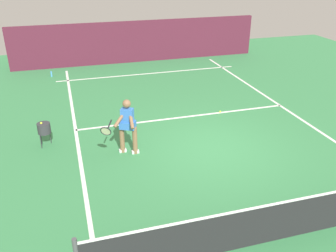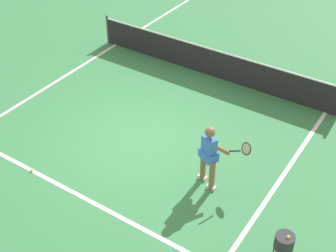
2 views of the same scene
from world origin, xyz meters
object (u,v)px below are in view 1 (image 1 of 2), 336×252
Objects in this scene: tennis_ball_near at (220,112)px; ball_hopper at (44,128)px; water_bottle at (51,74)px; tennis_player at (127,125)px.

ball_hopper reaches higher than tennis_ball_near.
ball_hopper reaches higher than water_bottle.
tennis_player is 2.09× the size of ball_hopper.
ball_hopper is (5.71, 0.80, 0.51)m from tennis_ball_near.
tennis_ball_near is 0.28× the size of water_bottle.
tennis_player is at bearing 27.83° from tennis_ball_near.
tennis_player reaches higher than tennis_ball_near.
tennis_player is 4.11m from tennis_ball_near.
ball_hopper is (2.15, -1.08, -0.30)m from tennis_player.
tennis_player is at bearing 104.24° from water_bottle.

